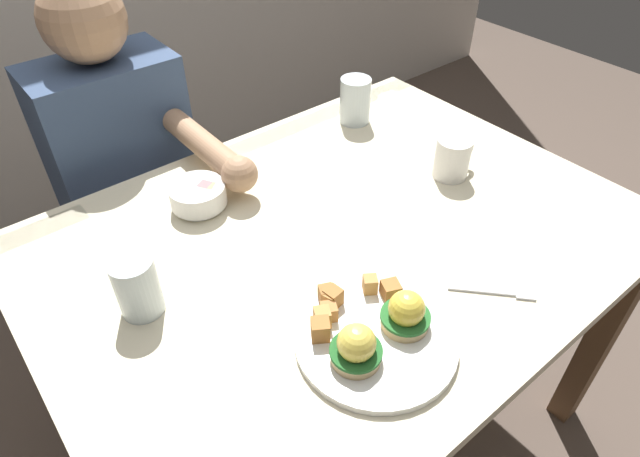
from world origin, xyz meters
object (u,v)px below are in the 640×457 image
(dining_table, at_px, (339,269))
(fruit_bowl, at_px, (199,196))
(fork, at_px, (498,292))
(water_glass_near, at_px, (138,289))
(coffee_mug, at_px, (453,157))
(eggs_benedict_plate, at_px, (375,333))
(water_glass_far, at_px, (355,102))
(diner_person, at_px, (131,174))

(dining_table, height_order, fruit_bowl, fruit_bowl)
(fork, relative_size, water_glass_near, 1.10)
(coffee_mug, bearing_deg, dining_table, 179.05)
(fruit_bowl, bearing_deg, eggs_benedict_plate, -85.04)
(eggs_benedict_plate, xyz_separation_m, water_glass_far, (0.46, 0.57, 0.03))
(dining_table, relative_size, water_glass_near, 10.51)
(dining_table, distance_m, water_glass_far, 0.49)
(fruit_bowl, height_order, water_glass_far, water_glass_far)
(water_glass_far, bearing_deg, dining_table, -135.28)
(eggs_benedict_plate, bearing_deg, water_glass_far, 50.73)
(dining_table, distance_m, coffee_mug, 0.37)
(eggs_benedict_plate, xyz_separation_m, fruit_bowl, (-0.04, 0.50, 0.01))
(dining_table, bearing_deg, fork, -69.90)
(fork, xyz_separation_m, water_glass_near, (-0.51, 0.37, 0.05))
(dining_table, relative_size, eggs_benedict_plate, 4.44)
(fruit_bowl, distance_m, water_glass_near, 0.29)
(coffee_mug, relative_size, fork, 0.88)
(eggs_benedict_plate, height_order, water_glass_near, water_glass_near)
(coffee_mug, relative_size, water_glass_near, 0.97)
(dining_table, height_order, fork, fork)
(water_glass_near, bearing_deg, eggs_benedict_plate, -49.22)
(eggs_benedict_plate, xyz_separation_m, diner_person, (-0.07, 0.84, -0.11))
(water_glass_near, xyz_separation_m, water_glass_far, (0.73, 0.26, 0.01))
(diner_person, bearing_deg, water_glass_far, -27.55)
(eggs_benedict_plate, relative_size, fruit_bowl, 2.25)
(coffee_mug, bearing_deg, diner_person, 131.60)
(eggs_benedict_plate, relative_size, water_glass_near, 2.36)
(dining_table, xyz_separation_m, diner_person, (-0.21, 0.60, 0.02))
(water_glass_far, distance_m, diner_person, 0.62)
(eggs_benedict_plate, xyz_separation_m, water_glass_near, (-0.27, 0.31, 0.03))
(eggs_benedict_plate, height_order, diner_person, diner_person)
(water_glass_far, xyz_separation_m, diner_person, (-0.53, 0.28, -0.14))
(fork, relative_size, diner_person, 0.11)
(fruit_bowl, bearing_deg, fork, -62.49)
(dining_table, bearing_deg, fruit_bowl, 125.22)
(coffee_mug, bearing_deg, water_glass_far, 90.95)
(water_glass_far, bearing_deg, eggs_benedict_plate, -129.27)
(dining_table, bearing_deg, coffee_mug, -0.95)
(fruit_bowl, height_order, coffee_mug, coffee_mug)
(fruit_bowl, distance_m, coffee_mug, 0.58)
(fruit_bowl, relative_size, coffee_mug, 1.08)
(coffee_mug, relative_size, diner_person, 0.10)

